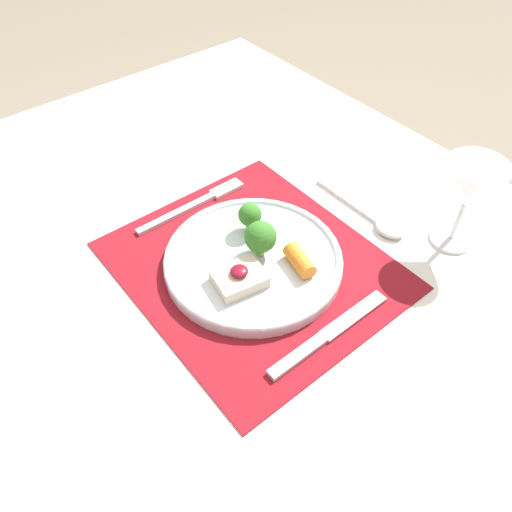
{
  "coord_description": "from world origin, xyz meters",
  "views": [
    {
      "loc": [
        0.4,
        -0.32,
        1.33
      ],
      "look_at": [
        0.0,
        0.0,
        0.78
      ],
      "focal_mm": 35.0,
      "sensor_mm": 36.0,
      "label": 1
    }
  ],
  "objects_px": {
    "fork": "(199,202)",
    "spoon": "(380,222)",
    "wine_glass_near": "(471,188)",
    "knife": "(322,339)",
    "dinner_plate": "(256,258)"
  },
  "relations": [
    {
      "from": "spoon",
      "to": "wine_glass_near",
      "type": "distance_m",
      "value": 0.15
    },
    {
      "from": "fork",
      "to": "wine_glass_near",
      "type": "relative_size",
      "value": 1.41
    },
    {
      "from": "knife",
      "to": "dinner_plate",
      "type": "bearing_deg",
      "value": 171.39
    },
    {
      "from": "fork",
      "to": "wine_glass_near",
      "type": "distance_m",
      "value": 0.43
    },
    {
      "from": "dinner_plate",
      "to": "spoon",
      "type": "height_order",
      "value": "dinner_plate"
    },
    {
      "from": "dinner_plate",
      "to": "knife",
      "type": "relative_size",
      "value": 1.29
    },
    {
      "from": "spoon",
      "to": "dinner_plate",
      "type": "bearing_deg",
      "value": -108.56
    },
    {
      "from": "fork",
      "to": "wine_glass_near",
      "type": "xyz_separation_m",
      "value": [
        0.33,
        0.27,
        0.1
      ]
    },
    {
      "from": "dinner_plate",
      "to": "spoon",
      "type": "distance_m",
      "value": 0.23
    },
    {
      "from": "knife",
      "to": "wine_glass_near",
      "type": "xyz_separation_m",
      "value": [
        -0.01,
        0.3,
        0.1
      ]
    },
    {
      "from": "knife",
      "to": "spoon",
      "type": "xyz_separation_m",
      "value": [
        -0.11,
        0.24,
        0.0
      ]
    },
    {
      "from": "dinner_plate",
      "to": "spoon",
      "type": "relative_size",
      "value": 1.4
    },
    {
      "from": "fork",
      "to": "spoon",
      "type": "xyz_separation_m",
      "value": [
        0.23,
        0.2,
        0.0
      ]
    },
    {
      "from": "knife",
      "to": "spoon",
      "type": "height_order",
      "value": "spoon"
    },
    {
      "from": "fork",
      "to": "spoon",
      "type": "height_order",
      "value": "spoon"
    }
  ]
}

